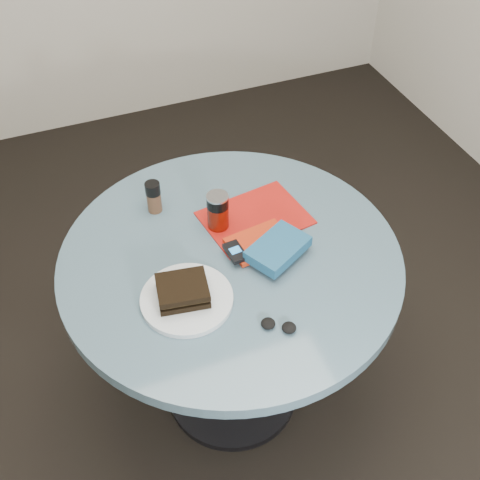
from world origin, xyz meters
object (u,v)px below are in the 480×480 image
object	(u,v)px
plate	(187,299)
headphones	(279,326)
table	(231,291)
mp3_player	(235,252)
sandwich	(183,291)
red_book	(259,242)
novel	(278,249)
soda_can	(218,212)
pepper_grinder	(154,197)
magazine	(255,218)

from	to	relation	value
plate	headphones	bearing A→B (deg)	-41.87
table	mp3_player	size ratio (longest dim) A/B	11.78
plate	headphones	world-z (taller)	headphones
sandwich	mp3_player	world-z (taller)	sandwich
red_book	mp3_player	world-z (taller)	mp3_player
table	novel	distance (m)	0.24
red_book	novel	size ratio (longest dim) A/B	1.02
red_book	novel	xyz separation A→B (m)	(0.03, -0.07, 0.02)
soda_can	pepper_grinder	distance (m)	0.21
sandwich	novel	distance (m)	0.31
magazine	red_book	distance (m)	0.12
red_book	headphones	size ratio (longest dim) A/B	1.84
magazine	red_book	size ratio (longest dim) A/B	1.71
plate	magazine	xyz separation A→B (m)	(0.30, 0.24, -0.01)
soda_can	table	bearing A→B (deg)	-93.72
magazine	pepper_grinder	bearing A→B (deg)	142.58
soda_can	novel	size ratio (longest dim) A/B	0.70
plate	red_book	bearing A→B (deg)	25.22
plate	mp3_player	bearing A→B (deg)	29.18
mp3_player	magazine	bearing A→B (deg)	49.16
mp3_player	headphones	bearing A→B (deg)	-87.01
sandwich	mp3_player	size ratio (longest dim) A/B	1.77
pepper_grinder	headphones	size ratio (longest dim) A/B	1.09
soda_can	headphones	xyz separation A→B (m)	(0.01, -0.42, -0.05)
plate	headphones	xyz separation A→B (m)	(0.19, -0.17, 0.00)
red_book	plate	bearing A→B (deg)	-162.46
sandwich	red_book	xyz separation A→B (m)	(0.27, 0.12, -0.03)
novel	red_book	bearing A→B (deg)	86.65
table	mp3_player	bearing A→B (deg)	-66.00
sandwich	novel	xyz separation A→B (m)	(0.30, 0.05, -0.00)
pepper_grinder	mp3_player	size ratio (longest dim) A/B	1.25
mp3_player	headphones	distance (m)	0.27
plate	novel	xyz separation A→B (m)	(0.29, 0.06, 0.03)
table	plate	world-z (taller)	plate
plate	novel	distance (m)	0.30
magazine	novel	bearing A→B (deg)	-99.72
plate	red_book	world-z (taller)	red_book
headphones	mp3_player	bearing A→B (deg)	92.99
table	headphones	xyz separation A→B (m)	(0.02, -0.29, 0.17)
plate	sandwich	bearing A→B (deg)	141.38
mp3_player	headphones	size ratio (longest dim) A/B	0.87
soda_can	headphones	world-z (taller)	soda_can
red_book	magazine	bearing A→B (deg)	65.64
plate	pepper_grinder	size ratio (longest dim) A/B	2.36
red_book	headphones	distance (m)	0.30
novel	table	bearing A→B (deg)	125.62
soda_can	mp3_player	distance (m)	0.15
novel	mp3_player	distance (m)	0.12
plate	sandwich	size ratio (longest dim) A/B	1.67
red_book	mp3_player	bearing A→B (deg)	-171.77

